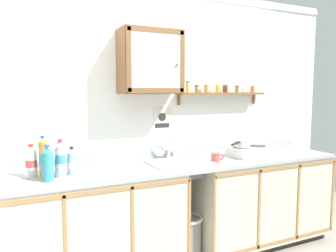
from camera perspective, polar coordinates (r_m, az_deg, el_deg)
back_wall at (r=3.25m, az=0.36°, el=0.90°), size 3.86×0.07×2.57m
lower_cabinet_run at (r=2.88m, az=-13.09°, el=-17.17°), size 1.51×0.60×0.90m
lower_cabinet_run_right at (r=3.63m, az=15.40°, el=-12.32°), size 1.50×0.60×0.90m
countertop at (r=3.03m, az=3.00°, el=-6.72°), size 3.22×0.62×0.03m
backsplash at (r=3.26m, az=0.62°, el=-4.78°), size 3.22×0.02×0.08m
sink at (r=3.04m, az=1.92°, el=-6.78°), size 0.57×0.47×0.41m
hot_plate_stove at (r=3.44m, az=14.21°, el=-4.31°), size 0.42×0.30×0.10m
saucepan at (r=3.37m, az=12.63°, el=-2.92°), size 0.32×0.24×0.08m
bottle_water_blue_0 at (r=2.71m, az=-16.37°, el=-6.05°), size 0.07×0.07×0.22m
bottle_soda_green_1 at (r=2.75m, az=-18.28°, el=-5.54°), size 0.08×0.08×0.25m
bottle_detergent_teal_2 at (r=2.56m, az=-20.20°, el=-6.41°), size 0.08×0.08×0.27m
bottle_juice_amber_3 at (r=2.67m, az=-20.87°, el=-5.23°), size 0.06×0.06×0.32m
bottle_opaque_white_4 at (r=2.73m, az=-22.65°, el=-5.79°), size 0.08×0.08×0.25m
bottle_water_clear_5 at (r=2.64m, az=-18.16°, el=-5.52°), size 0.08×0.08×0.29m
mug at (r=3.08m, az=8.29°, el=-5.44°), size 0.11×0.08×0.09m
wall_cabinet at (r=2.99m, az=-3.08°, el=11.07°), size 0.56×0.31×0.57m
spice_shelf at (r=3.43m, az=9.26°, el=5.81°), size 0.99×0.14×0.23m
warning_sign at (r=3.18m, az=-1.06°, el=1.03°), size 0.18×0.01×0.24m
trash_bin at (r=3.22m, az=3.39°, el=-18.95°), size 0.29×0.29×0.44m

